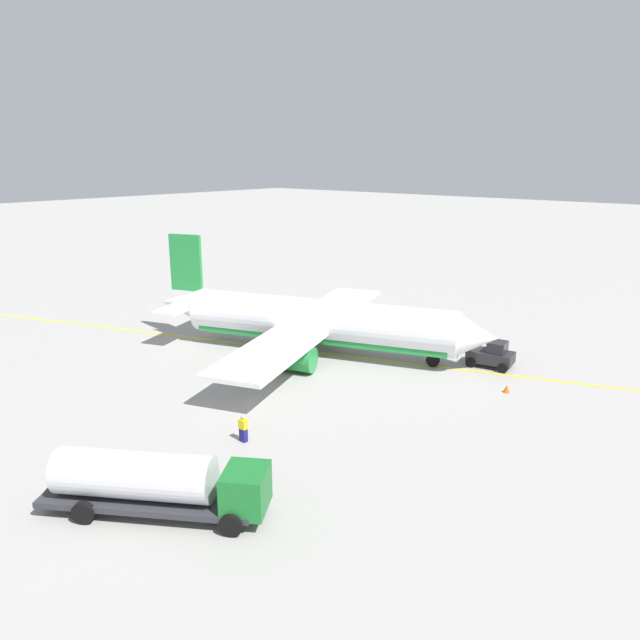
{
  "coord_description": "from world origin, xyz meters",
  "views": [
    {
      "loc": [
        32.34,
        -38.05,
        16.69
      ],
      "look_at": [
        0.0,
        0.0,
        3.0
      ],
      "focal_mm": 33.66,
      "sensor_mm": 36.0,
      "label": 1
    }
  ],
  "objects_px": {
    "pushback_tug": "(492,355)",
    "refueling_worker": "(243,429)",
    "safety_cone_nose": "(502,355)",
    "airplane": "(315,323)",
    "fuel_tanker": "(155,481)",
    "safety_cone_wingtip": "(507,389)"
  },
  "relations": [
    {
      "from": "airplane",
      "to": "fuel_tanker",
      "type": "relative_size",
      "value": 2.85
    },
    {
      "from": "fuel_tanker",
      "to": "airplane",
      "type": "bearing_deg",
      "value": 113.6
    },
    {
      "from": "safety_cone_wingtip",
      "to": "refueling_worker",
      "type": "bearing_deg",
      "value": -116.53
    },
    {
      "from": "safety_cone_nose",
      "to": "airplane",
      "type": "bearing_deg",
      "value": -145.98
    },
    {
      "from": "refueling_worker",
      "to": "safety_cone_nose",
      "type": "height_order",
      "value": "refueling_worker"
    },
    {
      "from": "airplane",
      "to": "safety_cone_nose",
      "type": "bearing_deg",
      "value": 34.02
    },
    {
      "from": "airplane",
      "to": "refueling_worker",
      "type": "distance_m",
      "value": 17.66
    },
    {
      "from": "refueling_worker",
      "to": "safety_cone_nose",
      "type": "bearing_deg",
      "value": 77.61
    },
    {
      "from": "fuel_tanker",
      "to": "pushback_tug",
      "type": "xyz_separation_m",
      "value": [
        3.15,
        30.11,
        -0.72
      ]
    },
    {
      "from": "refueling_worker",
      "to": "safety_cone_wingtip",
      "type": "relative_size",
      "value": 3.0
    },
    {
      "from": "airplane",
      "to": "refueling_worker",
      "type": "bearing_deg",
      "value": -63.42
    },
    {
      "from": "airplane",
      "to": "pushback_tug",
      "type": "xyz_separation_m",
      "value": [
        13.44,
        6.56,
        -1.71
      ]
    },
    {
      "from": "airplane",
      "to": "pushback_tug",
      "type": "distance_m",
      "value": 15.05
    },
    {
      "from": "fuel_tanker",
      "to": "pushback_tug",
      "type": "height_order",
      "value": "fuel_tanker"
    },
    {
      "from": "refueling_worker",
      "to": "safety_cone_nose",
      "type": "xyz_separation_m",
      "value": [
        5.42,
        24.66,
        -0.45
      ]
    },
    {
      "from": "airplane",
      "to": "safety_cone_wingtip",
      "type": "relative_size",
      "value": 53.32
    },
    {
      "from": "pushback_tug",
      "to": "safety_cone_wingtip",
      "type": "bearing_deg",
      "value": -53.85
    },
    {
      "from": "refueling_worker",
      "to": "safety_cone_wingtip",
      "type": "height_order",
      "value": "refueling_worker"
    },
    {
      "from": "safety_cone_nose",
      "to": "safety_cone_wingtip",
      "type": "xyz_separation_m",
      "value": [
        3.45,
        -6.89,
        -0.09
      ]
    },
    {
      "from": "airplane",
      "to": "safety_cone_wingtip",
      "type": "bearing_deg",
      "value": 7.04
    },
    {
      "from": "pushback_tug",
      "to": "refueling_worker",
      "type": "distance_m",
      "value": 22.95
    },
    {
      "from": "pushback_tug",
      "to": "refueling_worker",
      "type": "relative_size",
      "value": 2.26
    }
  ]
}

